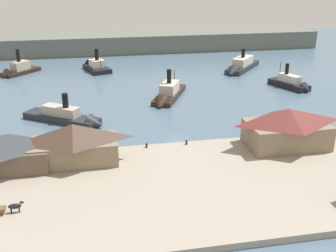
{
  "coord_description": "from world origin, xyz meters",
  "views": [
    {
      "loc": [
        -18.8,
        -85.04,
        37.24
      ],
      "look_at": [
        -1.3,
        4.18,
        2.0
      ],
      "focal_mm": 44.28,
      "sensor_mm": 36.0,
      "label": 1
    }
  ],
  "objects": [
    {
      "name": "far_headland",
      "position": [
        0.0,
        110.0,
        4.0
      ],
      "size": [
        180.0,
        24.0,
        8.0
      ],
      "primitive_type": "cube",
      "color": "#60665B",
      "rests_on": "ground"
    },
    {
      "name": "mooring_post_east",
      "position": [
        -7.8,
        -5.28,
        1.65
      ],
      "size": [
        0.44,
        0.44,
        0.9
      ],
      "primitive_type": "cylinder",
      "color": "black",
      "rests_on": "quay_promenade"
    },
    {
      "name": "quay_promenade",
      "position": [
        0.0,
        -22.0,
        0.6
      ],
      "size": [
        110.0,
        36.0,
        1.2
      ],
      "primitive_type": "cube",
      "color": "#9E9384",
      "rests_on": "ground"
    },
    {
      "name": "seawall_edge",
      "position": [
        0.0,
        -3.6,
        0.5
      ],
      "size": [
        110.0,
        0.8,
        1.0
      ],
      "primitive_type": "cube",
      "color": "gray",
      "rests_on": "ground"
    },
    {
      "name": "ferry_departing_north",
      "position": [
        37.86,
        61.06,
        1.71
      ],
      "size": [
        20.06,
        22.18,
        9.89
      ],
      "color": "#23282D",
      "rests_on": "ground"
    },
    {
      "name": "ferry_approaching_east",
      "position": [
        -24.35,
        16.29,
        1.4
      ],
      "size": [
        21.43,
        17.2,
        9.18
      ],
      "color": "#23282D",
      "rests_on": "ground"
    },
    {
      "name": "ferry_shed_customs_shed",
      "position": [
        21.52,
        -10.15,
        5.46
      ],
      "size": [
        17.04,
        10.49,
        8.39
      ],
      "color": "#847056",
      "rests_on": "quay_promenade"
    },
    {
      "name": "ferry_shed_central_terminal",
      "position": [
        -35.77,
        -9.52,
        4.58
      ],
      "size": [
        17.39,
        9.97,
        6.66
      ],
      "color": "brown",
      "rests_on": "quay_promenade"
    },
    {
      "name": "ferry_moored_east",
      "position": [
        45.81,
        34.65,
        1.5
      ],
      "size": [
        10.16,
        16.04,
        9.11
      ],
      "color": "black",
      "rests_on": "ground"
    },
    {
      "name": "ferry_near_quay",
      "position": [
        -44.52,
        71.15,
        1.56
      ],
      "size": [
        14.48,
        15.3,
        10.93
      ],
      "color": "black",
      "rests_on": "ground"
    },
    {
      "name": "ground_plane",
      "position": [
        0.0,
        0.0,
        0.0
      ],
      "size": [
        320.0,
        320.0,
        0.0
      ],
      "primitive_type": "plane",
      "color": "slate"
    },
    {
      "name": "ferry_outer_harbor",
      "position": [
        3.7,
        30.68,
        1.49
      ],
      "size": [
        14.48,
        22.43,
        10.55
      ],
      "color": "black",
      "rests_on": "ground"
    },
    {
      "name": "mooring_post_center_west",
      "position": [
        0.9,
        -5.35,
        1.65
      ],
      "size": [
        0.44,
        0.44,
        0.9
      ],
      "primitive_type": "cylinder",
      "color": "black",
      "rests_on": "quay_promenade"
    },
    {
      "name": "ferry_shed_east_terminal",
      "position": [
        -22.57,
        -9.49,
        5.24
      ],
      "size": [
        16.84,
        8.53,
        7.94
      ],
      "color": "#847056",
      "rests_on": "quay_promenade"
    },
    {
      "name": "horse_cart",
      "position": [
        -33.36,
        -25.94,
        2.13
      ],
      "size": [
        5.84,
        1.41,
        1.87
      ],
      "color": "brown",
      "rests_on": "quay_promenade"
    },
    {
      "name": "ferry_approaching_west",
      "position": [
        -16.18,
        73.18,
        1.42
      ],
      "size": [
        10.85,
        16.64,
        10.69
      ],
      "color": "black",
      "rests_on": "ground"
    }
  ]
}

